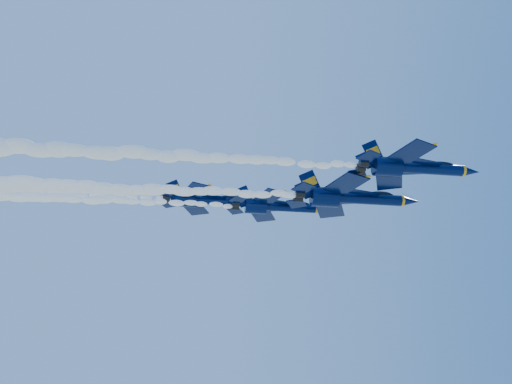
{
  "coord_description": "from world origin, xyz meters",
  "views": [
    {
      "loc": [
        -16.38,
        -72.82,
        117.02
      ],
      "look_at": [
        -7.4,
        -0.65,
        152.94
      ],
      "focal_mm": 35.0,
      "sensor_mm": 36.0,
      "label": 1
    }
  ],
  "objects": [
    {
      "name": "jet_second",
      "position": [
        6.67,
        -5.31,
        150.54
      ],
      "size": [
        19.95,
        16.36,
        7.41
      ],
      "color": "#010B30"
    },
    {
      "name": "smoke_trail_jet_lead",
      "position": [
        -20.36,
        -14.2,
        150.93
      ],
      "size": [
        51.54,
        2.45,
        2.21
      ],
      "primitive_type": "ellipsoid",
      "color": "white"
    },
    {
      "name": "jet_third",
      "position": [
        -3.29,
        5.36,
        153.31
      ],
      "size": [
        17.24,
        14.14,
        6.41
      ],
      "color": "#010B30"
    },
    {
      "name": "jet_lead",
      "position": [
        13.14,
        -14.2,
        151.44
      ],
      "size": [
        18.1,
        14.85,
        6.73
      ],
      "color": "#010B30"
    },
    {
      "name": "jet_fourth",
      "position": [
        -15.48,
        11.55,
        156.77
      ],
      "size": [
        17.67,
        14.5,
        6.57
      ],
      "color": "#010B30"
    },
    {
      "name": "smoke_trail_jet_third",
      "position": [
        -36.42,
        5.36,
        152.81
      ],
      "size": [
        51.54,
        2.33,
        2.1
      ],
      "primitive_type": "ellipsoid",
      "color": "white"
    },
    {
      "name": "smoke_trail_jet_fourth",
      "position": [
        -48.81,
        11.55,
        156.27
      ],
      "size": [
        51.54,
        2.39,
        2.15
      ],
      "primitive_type": "ellipsoid",
      "color": "white"
    },
    {
      "name": "smoke_trail_jet_second",
      "position": [
        -27.62,
        -5.31,
        150.02
      ],
      "size": [
        51.54,
        2.7,
        2.43
      ],
      "primitive_type": "ellipsoid",
      "color": "white"
    }
  ]
}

